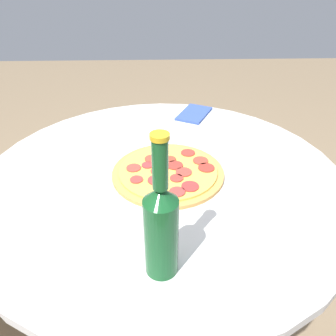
{
  "coord_description": "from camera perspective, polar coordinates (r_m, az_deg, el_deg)",
  "views": [
    {
      "loc": [
        -0.73,
        0.01,
        1.27
      ],
      "look_at": [
        -0.01,
        -0.02,
        0.79
      ],
      "focal_mm": 35.0,
      "sensor_mm": 36.0,
      "label": 1
    }
  ],
  "objects": [
    {
      "name": "ground_plane",
      "position": [
        1.46,
        -0.7,
        -26.75
      ],
      "size": [
        8.0,
        8.0,
        0.0
      ],
      "primitive_type": "plane",
      "color": "#7A664C"
    },
    {
      "name": "table",
      "position": [
        0.99,
        -0.94,
        -9.28
      ],
      "size": [
        0.97,
        0.97,
        0.77
      ],
      "color": "silver",
      "rests_on": "ground_plane"
    },
    {
      "name": "pizza",
      "position": [
        0.87,
        0.05,
        -0.67
      ],
      "size": [
        0.3,
        0.3,
        0.02
      ],
      "color": "#C68E47",
      "rests_on": "table"
    },
    {
      "name": "beer_bottle",
      "position": [
        0.57,
        -1.21,
        -10.15
      ],
      "size": [
        0.06,
        0.06,
        0.28
      ],
      "color": "#144C23",
      "rests_on": "table"
    },
    {
      "name": "napkin",
      "position": [
        1.22,
        4.57,
        9.42
      ],
      "size": [
        0.18,
        0.15,
        0.01
      ],
      "color": "#334C99",
      "rests_on": "table"
    }
  ]
}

